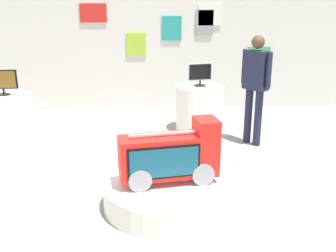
# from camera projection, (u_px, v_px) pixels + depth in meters

# --- Properties ---
(ground_plane) EXTENTS (30.00, 30.00, 0.00)m
(ground_plane) POSITION_uv_depth(u_px,v_px,m) (146.00, 216.00, 4.23)
(ground_plane) COLOR gray
(back_wall_display) EXTENTS (12.60, 0.13, 3.39)m
(back_wall_display) POSITION_uv_depth(u_px,v_px,m) (144.00, 27.00, 7.99)
(back_wall_display) COLOR silver
(back_wall_display) RESTS_ON ground
(main_display_pedestal) EXTENTS (1.47, 1.47, 0.29)m
(main_display_pedestal) POSITION_uv_depth(u_px,v_px,m) (169.00, 193.00, 4.43)
(main_display_pedestal) COLOR white
(main_display_pedestal) RESTS_ON ground
(novelty_firetruck_tv) EXTENTS (1.12, 0.53, 0.70)m
(novelty_firetruck_tv) POSITION_uv_depth(u_px,v_px,m) (171.00, 158.00, 4.30)
(novelty_firetruck_tv) COLOR gray
(novelty_firetruck_tv) RESTS_ON main_display_pedestal
(display_pedestal_left_rear) EXTENTS (0.84, 0.84, 0.80)m
(display_pedestal_left_rear) POSITION_uv_depth(u_px,v_px,m) (199.00, 108.00, 6.95)
(display_pedestal_left_rear) COLOR white
(display_pedestal_left_rear) RESTS_ON ground
(tv_on_left_rear) EXTENTS (0.43, 0.20, 0.40)m
(tv_on_left_rear) POSITION_uv_depth(u_px,v_px,m) (200.00, 74.00, 6.76)
(tv_on_left_rear) COLOR black
(tv_on_left_rear) RESTS_ON display_pedestal_left_rear
(display_pedestal_center_rear) EXTENTS (0.83, 0.83, 0.80)m
(display_pedestal_center_rear) POSITION_uv_depth(u_px,v_px,m) (7.00, 119.00, 6.30)
(display_pedestal_center_rear) COLOR white
(display_pedestal_center_rear) RESTS_ON ground
(tv_on_center_rear) EXTENTS (0.46, 0.18, 0.40)m
(tv_on_center_rear) POSITION_uv_depth(u_px,v_px,m) (2.00, 81.00, 6.10)
(tv_on_center_rear) COLOR black
(tv_on_center_rear) RESTS_ON display_pedestal_center_rear
(shopper_browsing_near_truck) EXTENTS (0.38, 0.47, 1.72)m
(shopper_browsing_near_truck) POSITION_uv_depth(u_px,v_px,m) (255.00, 82.00, 6.08)
(shopper_browsing_near_truck) COLOR #1E233F
(shopper_browsing_near_truck) RESTS_ON ground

